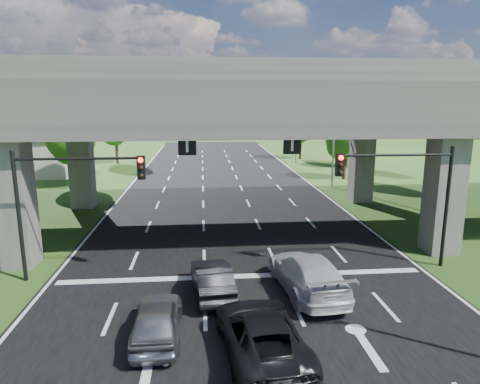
{
  "coord_description": "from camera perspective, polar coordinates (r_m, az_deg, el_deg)",
  "views": [
    {
      "loc": [
        -1.79,
        -15.2,
        8.11
      ],
      "look_at": [
        0.38,
        9.37,
        2.81
      ],
      "focal_mm": 32.0,
      "sensor_mm": 36.0,
      "label": 1
    }
  ],
  "objects": [
    {
      "name": "streetlight_far",
      "position": [
        41.02,
        11.94,
        8.7
      ],
      "size": [
        3.38,
        0.25,
        10.0
      ],
      "color": "gray",
      "rests_on": "ground"
    },
    {
      "name": "overpass",
      "position": [
        27.26,
        -1.31,
        11.72
      ],
      "size": [
        80.0,
        15.0,
        10.0
      ],
      "color": "#3B3835",
      "rests_on": "ground"
    },
    {
      "name": "car_trailing",
      "position": [
        14.5,
        2.81,
        -18.33
      ],
      "size": [
        2.96,
        5.51,
        1.47
      ],
      "primitive_type": "imported",
      "rotation": [
        0.0,
        0.0,
        3.24
      ],
      "color": "black",
      "rests_on": "road"
    },
    {
      "name": "ground",
      "position": [
        17.32,
        1.54,
        -15.8
      ],
      "size": [
        160.0,
        160.0,
        0.0
      ],
      "primitive_type": "plane",
      "color": "#243F14",
      "rests_on": "ground"
    },
    {
      "name": "tree_left_near",
      "position": [
        43.08,
        -21.6,
        6.9
      ],
      "size": [
        4.5,
        4.5,
        7.8
      ],
      "color": "black",
      "rests_on": "ground"
    },
    {
      "name": "car_dark",
      "position": [
        18.46,
        -3.76,
        -11.47
      ],
      "size": [
        1.92,
        4.37,
        1.4
      ],
      "primitive_type": "imported",
      "rotation": [
        0.0,
        0.0,
        3.25
      ],
      "color": "black",
      "rests_on": "road"
    },
    {
      "name": "tree_left_mid",
      "position": [
        51.63,
        -22.28,
        6.85
      ],
      "size": [
        3.91,
        3.9,
        6.76
      ],
      "color": "black",
      "rests_on": "ground"
    },
    {
      "name": "tree_right_near",
      "position": [
        45.82,
        13.97,
        7.24
      ],
      "size": [
        4.2,
        4.2,
        7.28
      ],
      "color": "black",
      "rests_on": "ground"
    },
    {
      "name": "signal_right",
      "position": [
        21.77,
        21.26,
        0.91
      ],
      "size": [
        5.76,
        0.54,
        6.0
      ],
      "color": "black",
      "rests_on": "ground"
    },
    {
      "name": "car_white",
      "position": [
        18.88,
        8.96,
        -10.64
      ],
      "size": [
        2.88,
        5.87,
        1.64
      ],
      "primitive_type": "imported",
      "rotation": [
        0.0,
        0.0,
        3.25
      ],
      "color": "#B6B6B6",
      "rests_on": "road"
    },
    {
      "name": "tree_left_far",
      "position": [
        58.35,
        -16.27,
        8.73
      ],
      "size": [
        4.8,
        4.8,
        8.32
      ],
      "color": "black",
      "rests_on": "ground"
    },
    {
      "name": "signal_left",
      "position": [
        20.45,
        -22.1,
        0.16
      ],
      "size": [
        5.76,
        0.54,
        6.0
      ],
      "color": "black",
      "rests_on": "ground"
    },
    {
      "name": "tree_right_mid",
      "position": [
        54.36,
        14.25,
        7.6
      ],
      "size": [
        3.91,
        3.9,
        6.76
      ],
      "color": "black",
      "rests_on": "ground"
    },
    {
      "name": "tree_right_far",
      "position": [
        60.88,
        8.19,
        8.9
      ],
      "size": [
        4.5,
        4.5,
        7.8
      ],
      "color": "black",
      "rests_on": "ground"
    },
    {
      "name": "streetlight_beyond",
      "position": [
        56.51,
        7.2,
        9.73
      ],
      "size": [
        3.38,
        0.25,
        10.0
      ],
      "color": "gray",
      "rests_on": "ground"
    },
    {
      "name": "car_silver",
      "position": [
        15.64,
        -11.0,
        -16.27
      ],
      "size": [
        1.73,
        4.14,
        1.4
      ],
      "primitive_type": "imported",
      "rotation": [
        0.0,
        0.0,
        3.16
      ],
      "color": "gray",
      "rests_on": "road"
    },
    {
      "name": "road",
      "position": [
        26.52,
        -0.94,
        -5.65
      ],
      "size": [
        18.0,
        120.0,
        0.03
      ],
      "primitive_type": "cube",
      "color": "black",
      "rests_on": "ground"
    }
  ]
}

